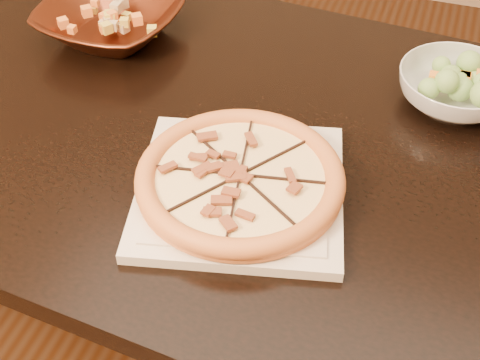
# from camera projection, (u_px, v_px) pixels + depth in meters

# --- Properties ---
(dining_table) EXTENTS (1.43, 0.99, 0.75)m
(dining_table) POSITION_uv_depth(u_px,v_px,m) (202.00, 162.00, 1.22)
(dining_table) COLOR black
(dining_table) RESTS_ON floor
(plate) EXTENTS (0.37, 0.37, 0.02)m
(plate) POSITION_uv_depth(u_px,v_px,m) (240.00, 189.00, 1.00)
(plate) COLOR beige
(plate) RESTS_ON dining_table
(pizza) EXTENTS (0.31, 0.31, 0.03)m
(pizza) POSITION_uv_depth(u_px,v_px,m) (240.00, 178.00, 0.99)
(pizza) COLOR orange
(pizza) RESTS_ON plate
(bronze_bowl) EXTENTS (0.29, 0.29, 0.07)m
(bronze_bowl) POSITION_uv_depth(u_px,v_px,m) (111.00, 21.00, 1.32)
(bronze_bowl) COLOR #592615
(bronze_bowl) RESTS_ON dining_table
(salad_bowl) EXTENTS (0.25, 0.25, 0.06)m
(salad_bowl) POSITION_uv_depth(u_px,v_px,m) (456.00, 89.00, 1.15)
(salad_bowl) COLOR silver
(salad_bowl) RESTS_ON dining_table
(salad) EXTENTS (0.11, 0.10, 0.04)m
(salad) POSITION_uv_depth(u_px,v_px,m) (462.00, 65.00, 1.12)
(salad) COLOR #9AB965
(salad) RESTS_ON salad_bowl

